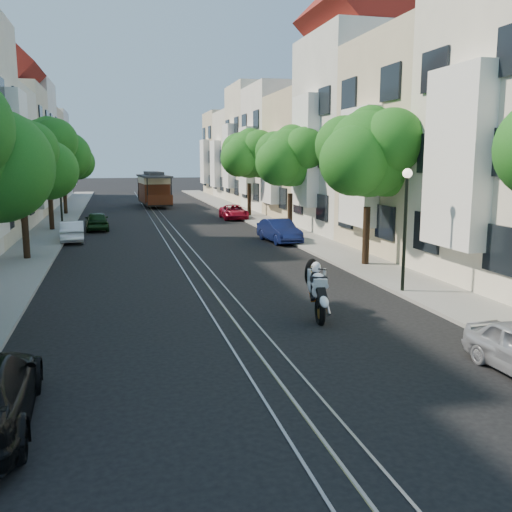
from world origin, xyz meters
TOP-DOWN VIEW (x-y plane):
  - ground at (0.00, 28.00)m, footprint 200.00×200.00m
  - sidewalk_east at (7.25, 28.00)m, footprint 2.50×80.00m
  - sidewalk_west at (-7.25, 28.00)m, footprint 2.50×80.00m
  - rail_left at (-0.55, 28.00)m, footprint 0.06×80.00m
  - rail_slot at (0.00, 28.00)m, footprint 0.06×80.00m
  - rail_right at (0.55, 28.00)m, footprint 0.06×80.00m
  - lane_line at (0.00, 28.00)m, footprint 0.08×80.00m
  - townhouses_east at (11.87, 27.91)m, footprint 7.75×72.00m
  - tree_e_b at (7.26, 8.98)m, footprint 4.93×4.08m
  - tree_e_c at (7.26, 19.98)m, footprint 4.84×3.99m
  - tree_e_d at (7.26, 30.98)m, footprint 5.01×4.16m
  - tree_w_b at (-7.14, 13.98)m, footprint 4.72×3.87m
  - tree_w_c at (-7.14, 24.98)m, footprint 5.13×4.28m
  - tree_w_d at (-7.14, 35.98)m, footprint 4.84×3.99m
  - lamp_east at (6.30, 4.00)m, footprint 0.32×0.32m
  - lamp_west at (-6.30, 22.00)m, footprint 0.32×0.32m
  - sportbike_rider at (2.38, 1.83)m, footprint 0.77×2.15m
  - cable_car at (0.50, 42.86)m, footprint 3.03×8.10m
  - parked_car_e_mid at (5.60, 16.83)m, footprint 1.72×3.97m
  - parked_car_e_far at (5.60, 29.38)m, footprint 1.96×4.03m
  - parked_car_w_mid at (-5.60, 19.81)m, footprint 1.44×3.62m
  - parked_car_w_far at (-4.40, 24.81)m, footprint 1.65×3.67m

SIDE VIEW (x-z plane):
  - ground at x=0.00m, z-range 0.00..0.00m
  - lane_line at x=0.00m, z-range 0.00..0.01m
  - rail_left at x=-0.55m, z-range 0.00..0.02m
  - rail_slot at x=0.00m, z-range 0.00..0.02m
  - rail_right at x=0.55m, z-range 0.00..0.02m
  - sidewalk_east at x=7.25m, z-range 0.00..0.12m
  - sidewalk_west at x=-7.25m, z-range 0.00..0.12m
  - parked_car_e_far at x=5.60m, z-range 0.00..1.10m
  - parked_car_w_mid at x=-5.60m, z-range 0.00..1.17m
  - parked_car_w_far at x=-4.40m, z-range 0.00..1.23m
  - parked_car_e_mid at x=5.60m, z-range 0.00..1.27m
  - sportbike_rider at x=2.38m, z-range 0.09..1.80m
  - cable_car at x=0.50m, z-range 0.28..3.34m
  - lamp_east at x=6.30m, z-range 0.77..4.93m
  - lamp_west at x=-6.30m, z-range 0.77..4.93m
  - tree_w_b at x=-7.14m, z-range 1.26..7.53m
  - tree_e_c at x=7.26m, z-range 1.34..7.86m
  - tree_w_d at x=-7.14m, z-range 1.34..7.86m
  - tree_e_b at x=7.26m, z-range 1.39..8.07m
  - tree_e_d at x=7.26m, z-range 1.44..8.29m
  - tree_w_c at x=-7.14m, z-range 1.52..8.62m
  - townhouses_east at x=11.87m, z-range -0.82..11.18m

